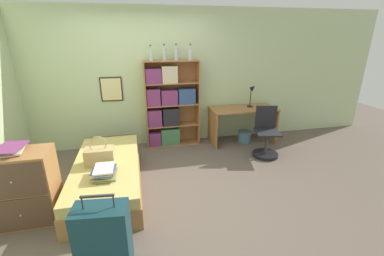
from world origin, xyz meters
name	(u,v)px	position (x,y,z in m)	size (l,w,h in m)	color
ground_plane	(154,182)	(0.00, 0.00, 0.00)	(14.00, 14.00, 0.00)	#66564C
wall_back	(143,80)	(0.00, 1.56, 1.30)	(10.00, 0.09, 2.60)	beige
bed	(108,174)	(-0.64, 0.02, 0.21)	(0.91, 2.00, 0.42)	#A36B3D
handbag	(100,156)	(-0.71, -0.05, 0.54)	(0.38, 0.22, 0.41)	tan
book_stack_on_bed	(104,173)	(-0.63, -0.43, 0.48)	(0.31, 0.36, 0.13)	#427A4C
suitcase	(103,238)	(-0.56, -1.42, 0.34)	(0.51, 0.32, 0.81)	#143842
dresser	(24,188)	(-1.51, -0.51, 0.44)	(0.67, 0.47, 0.89)	#A36B3D
magazine_pile_on_dresser	(9,150)	(-1.57, -0.49, 0.92)	(0.34, 0.40, 0.07)	#B2382D
bookcase	(167,106)	(0.42, 1.36, 0.80)	(1.03, 0.28, 1.66)	#A36B3D
bottle_green	(151,55)	(0.15, 1.33, 1.77)	(0.07, 0.07, 0.27)	#B7BCC1
bottle_brown	(164,54)	(0.39, 1.37, 1.77)	(0.07, 0.07, 0.28)	#B7BCC1
bottle_clear	(176,54)	(0.61, 1.39, 1.77)	(0.08, 0.08, 0.29)	#B7BCC1
bottle_blue	(190,54)	(0.86, 1.33, 1.77)	(0.07, 0.07, 0.29)	#B7BCC1
desk	(243,118)	(1.93, 1.21, 0.51)	(1.32, 0.60, 0.72)	#A36B3D
desk_lamp	(252,91)	(2.12, 1.27, 1.03)	(0.17, 0.12, 0.46)	black
desk_chair	(266,140)	(2.09, 0.49, 0.29)	(0.50, 0.50, 0.90)	black
waste_bin	(244,137)	(1.97, 1.15, 0.12)	(0.27, 0.27, 0.23)	slate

